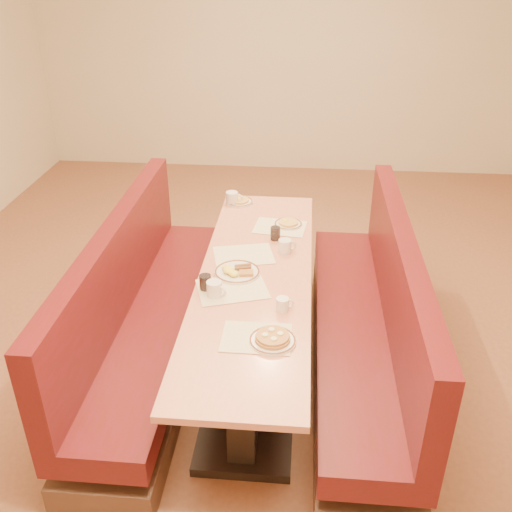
# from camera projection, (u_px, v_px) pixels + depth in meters

# --- Properties ---
(ground) EXTENTS (8.00, 8.00, 0.00)m
(ground) POSITION_uv_depth(u_px,v_px,m) (255.00, 368.00, 3.92)
(ground) COLOR #9E6647
(ground) RESTS_ON ground
(room_envelope) EXTENTS (6.04, 8.04, 2.82)m
(room_envelope) POSITION_uv_depth(u_px,v_px,m) (255.00, 81.00, 2.99)
(room_envelope) COLOR beige
(room_envelope) RESTS_ON ground
(diner_table) EXTENTS (0.70, 2.50, 0.75)m
(diner_table) POSITION_uv_depth(u_px,v_px,m) (255.00, 324.00, 3.74)
(diner_table) COLOR black
(diner_table) RESTS_ON ground
(booth_left) EXTENTS (0.55, 2.50, 1.05)m
(booth_left) POSITION_uv_depth(u_px,v_px,m) (146.00, 320.00, 3.80)
(booth_left) COLOR #4C3326
(booth_left) RESTS_ON ground
(booth_right) EXTENTS (0.55, 2.50, 1.05)m
(booth_right) POSITION_uv_depth(u_px,v_px,m) (368.00, 331.00, 3.69)
(booth_right) COLOR #4C3326
(booth_right) RESTS_ON ground
(placemat_near_left) EXTENTS (0.48, 0.42, 0.00)m
(placemat_near_left) POSITION_uv_depth(u_px,v_px,m) (232.00, 289.00, 3.41)
(placemat_near_left) COLOR beige
(placemat_near_left) RESTS_ON diner_table
(placemat_near_right) EXTENTS (0.37, 0.28, 0.00)m
(placemat_near_right) POSITION_uv_depth(u_px,v_px,m) (256.00, 338.00, 2.99)
(placemat_near_right) COLOR beige
(placemat_near_right) RESTS_ON diner_table
(placemat_far_left) EXTENTS (0.44, 0.37, 0.00)m
(placemat_far_left) POSITION_uv_depth(u_px,v_px,m) (244.00, 255.00, 3.77)
(placemat_far_left) COLOR beige
(placemat_far_left) RESTS_ON diner_table
(placemat_far_right) EXTENTS (0.40, 0.32, 0.00)m
(placemat_far_right) POSITION_uv_depth(u_px,v_px,m) (280.00, 227.00, 4.14)
(placemat_far_right) COLOR beige
(placemat_far_right) RESTS_ON diner_table
(pancake_plate) EXTENTS (0.25, 0.25, 0.06)m
(pancake_plate) POSITION_uv_depth(u_px,v_px,m) (273.00, 339.00, 2.95)
(pancake_plate) COLOR silver
(pancake_plate) RESTS_ON diner_table
(eggs_plate) EXTENTS (0.29, 0.29, 0.06)m
(eggs_plate) POSITION_uv_depth(u_px,v_px,m) (237.00, 272.00, 3.56)
(eggs_plate) COLOR silver
(eggs_plate) RESTS_ON diner_table
(extra_plate_mid) EXTENTS (0.20, 0.20, 0.04)m
(extra_plate_mid) POSITION_uv_depth(u_px,v_px,m) (288.00, 224.00, 4.17)
(extra_plate_mid) COLOR silver
(extra_plate_mid) RESTS_ON diner_table
(extra_plate_far) EXTENTS (0.21, 0.21, 0.04)m
(extra_plate_far) POSITION_uv_depth(u_px,v_px,m) (240.00, 201.00, 4.53)
(extra_plate_far) COLOR silver
(extra_plate_far) RESTS_ON diner_table
(coffee_mug_a) EXTENTS (0.10, 0.07, 0.08)m
(coffee_mug_a) POSITION_uv_depth(u_px,v_px,m) (283.00, 304.00, 3.20)
(coffee_mug_a) COLOR silver
(coffee_mug_a) RESTS_ON diner_table
(coffee_mug_b) EXTENTS (0.12, 0.09, 0.10)m
(coffee_mug_b) POSITION_uv_depth(u_px,v_px,m) (215.00, 289.00, 3.32)
(coffee_mug_b) COLOR silver
(coffee_mug_b) RESTS_ON diner_table
(coffee_mug_c) EXTENTS (0.12, 0.08, 0.09)m
(coffee_mug_c) POSITION_uv_depth(u_px,v_px,m) (285.00, 246.00, 3.79)
(coffee_mug_c) COLOR silver
(coffee_mug_c) RESTS_ON diner_table
(coffee_mug_d) EXTENTS (0.14, 0.10, 0.10)m
(coffee_mug_d) POSITION_uv_depth(u_px,v_px,m) (232.00, 198.00, 4.49)
(coffee_mug_d) COLOR silver
(coffee_mug_d) RESTS_ON diner_table
(soda_tumbler_near) EXTENTS (0.07, 0.07, 0.10)m
(soda_tumbler_near) POSITION_uv_depth(u_px,v_px,m) (205.00, 283.00, 3.39)
(soda_tumbler_near) COLOR black
(soda_tumbler_near) RESTS_ON diner_table
(soda_tumbler_mid) EXTENTS (0.07, 0.07, 0.09)m
(soda_tumbler_mid) POSITION_uv_depth(u_px,v_px,m) (275.00, 233.00, 3.96)
(soda_tumbler_mid) COLOR black
(soda_tumbler_mid) RESTS_ON diner_table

